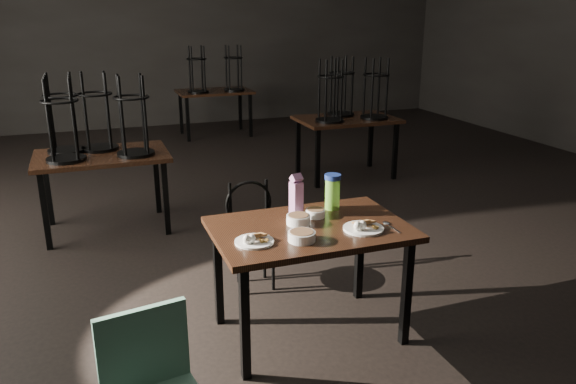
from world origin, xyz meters
name	(u,v)px	position (x,y,z in m)	size (l,w,h in m)	color
main_table	(310,238)	(-0.53, -1.35, 0.67)	(1.20, 0.80, 0.75)	black
plate_left	(254,240)	(-0.93, -1.48, 0.77)	(0.23, 0.23, 0.07)	white
plate_right	(363,226)	(-0.24, -1.52, 0.77)	(0.25, 0.25, 0.08)	white
bowl_near	(298,219)	(-0.58, -1.29, 0.78)	(0.15, 0.15, 0.06)	white
bowl_far	(315,213)	(-0.43, -1.21, 0.78)	(0.13, 0.13, 0.05)	white
bowl_big	(302,236)	(-0.66, -1.55, 0.78)	(0.16, 0.16, 0.06)	white
juice_carton	(296,196)	(-0.53, -1.13, 0.88)	(0.08, 0.08, 0.28)	#8B1976
water_bottle	(332,191)	(-0.27, -1.11, 0.87)	(0.11, 0.11, 0.24)	#80D63F
spoon	(387,224)	(-0.06, -1.49, 0.75)	(0.04, 0.20, 0.01)	silver
bentwood_chair	(252,225)	(-0.66, -0.54, 0.47)	(0.38, 0.38, 0.80)	black
bg_table_left	(97,149)	(-1.69, 1.01, 0.80)	(1.20, 0.80, 1.48)	black
bg_table_right	(347,116)	(1.27, 1.85, 0.78)	(1.20, 0.80, 1.48)	black
bg_table_far	(215,91)	(0.29, 4.80, 0.75)	(1.20, 0.80, 1.48)	black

